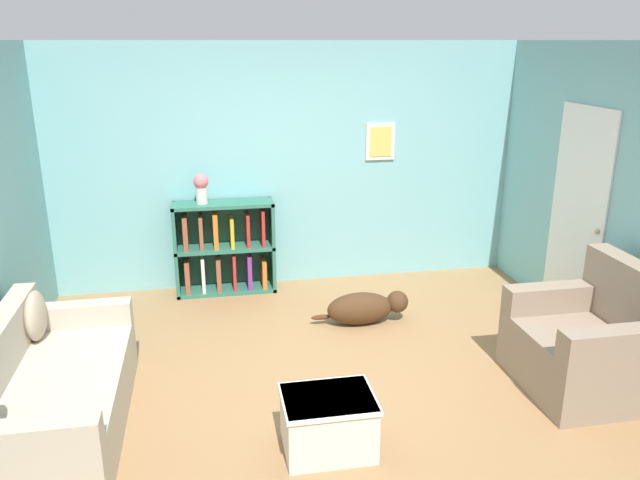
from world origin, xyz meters
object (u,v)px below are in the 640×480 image
(couch, at_px, (48,395))
(vase, at_px, (201,187))
(coffee_table, at_px, (328,421))
(dog, at_px, (365,308))
(bookshelf, at_px, (224,249))
(recliner_chair, at_px, (590,344))

(couch, height_order, vase, vase)
(coffee_table, height_order, vase, vase)
(dog, bearing_deg, couch, -153.15)
(bookshelf, bearing_deg, coffee_table, -79.27)
(dog, bearing_deg, bookshelf, 139.82)
(bookshelf, height_order, coffee_table, bookshelf)
(recliner_chair, distance_m, coffee_table, 2.19)
(couch, bearing_deg, bookshelf, 61.48)
(couch, relative_size, coffee_table, 3.00)
(bookshelf, xyz_separation_m, recliner_chair, (2.70, -2.50, -0.12))
(recliner_chair, bearing_deg, dog, 134.94)
(vase, bearing_deg, dog, -35.58)
(couch, relative_size, recliner_chair, 1.81)
(bookshelf, relative_size, coffee_table, 1.73)
(dog, relative_size, vase, 3.05)
(couch, height_order, recliner_chair, recliner_chair)
(coffee_table, bearing_deg, vase, 104.61)
(couch, xyz_separation_m, vase, (1.09, 2.36, 0.87))
(bookshelf, distance_m, recliner_chair, 3.68)
(vase, bearing_deg, bookshelf, 5.61)
(recliner_chair, height_order, vase, vase)
(coffee_table, xyz_separation_m, vase, (-0.76, 2.90, 0.95))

